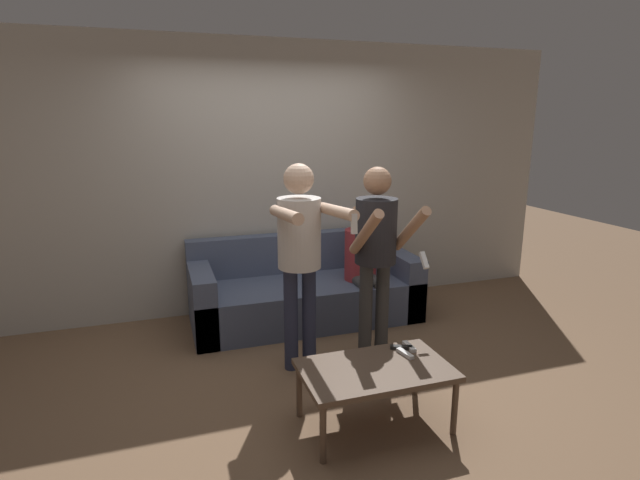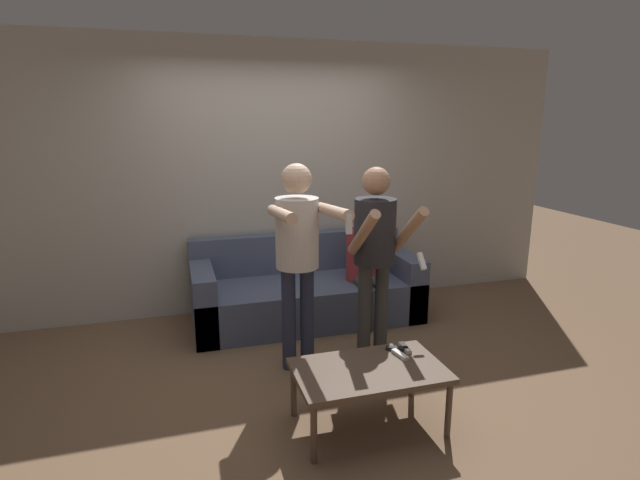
{
  "view_description": "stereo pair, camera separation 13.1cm",
  "coord_description": "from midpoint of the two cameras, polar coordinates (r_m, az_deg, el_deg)",
  "views": [
    {
      "loc": [
        -1.1,
        -3.42,
        1.94
      ],
      "look_at": [
        0.22,
        0.56,
        0.92
      ],
      "focal_mm": 28.0,
      "sensor_mm": 36.0,
      "label": 1
    },
    {
      "loc": [
        -0.97,
        -3.46,
        1.94
      ],
      "look_at": [
        0.22,
        0.56,
        0.92
      ],
      "focal_mm": 28.0,
      "sensor_mm": 36.0,
      "label": 2
    }
  ],
  "objects": [
    {
      "name": "remote_far",
      "position": [
        3.52,
        8.2,
        -12.06
      ],
      "size": [
        0.15,
        0.09,
        0.02
      ],
      "color": "black",
      "rests_on": "coffee_table"
    },
    {
      "name": "wall_back",
      "position": [
        5.12,
        -6.59,
        6.97
      ],
      "size": [
        6.4,
        0.06,
        2.7
      ],
      "color": "#B7B2A8",
      "rests_on": "ground_plane"
    },
    {
      "name": "coffee_table",
      "position": [
        3.29,
        5.18,
        -14.91
      ],
      "size": [
        0.95,
        0.57,
        0.41
      ],
      "color": "brown",
      "rests_on": "ground_plane"
    },
    {
      "name": "person_standing_right",
      "position": [
        3.98,
        5.56,
        -0.3
      ],
      "size": [
        0.45,
        0.66,
        1.58
      ],
      "color": "#383838",
      "rests_on": "ground_plane"
    },
    {
      "name": "person_standing_left",
      "position": [
        3.75,
        -3.26,
        -0.41
      ],
      "size": [
        0.45,
        0.82,
        1.63
      ],
      "color": "#282D47",
      "rests_on": "ground_plane"
    },
    {
      "name": "remote_near",
      "position": [
        3.44,
        8.6,
        -12.71
      ],
      "size": [
        0.06,
        0.15,
        0.02
      ],
      "color": "white",
      "rests_on": "coffee_table"
    },
    {
      "name": "ground_plane",
      "position": [
        4.09,
        -1.46,
        -14.68
      ],
      "size": [
        14.0,
        14.0,
        0.0
      ],
      "primitive_type": "plane",
      "color": "brown"
    },
    {
      "name": "remote_mid",
      "position": [
        3.54,
        9.1,
        -11.93
      ],
      "size": [
        0.04,
        0.15,
        0.02
      ],
      "color": "white",
      "rests_on": "coffee_table"
    },
    {
      "name": "couch",
      "position": [
        4.97,
        -2.6,
        -5.99
      ],
      "size": [
        2.19,
        0.9,
        0.8
      ],
      "color": "#4C5670",
      "rests_on": "ground_plane"
    },
    {
      "name": "person_seated",
      "position": [
        4.84,
        4.14,
        -2.08
      ],
      "size": [
        0.31,
        0.53,
        1.15
      ],
      "color": "#383838",
      "rests_on": "ground_plane"
    }
  ]
}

